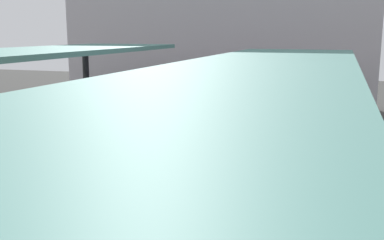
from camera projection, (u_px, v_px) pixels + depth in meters
rail_near_side at (29, 239)px, 9.89m from camera, size 0.08×28.00×0.14m
commuter_train at (179, 115)px, 16.51m from camera, size 2.78×10.11×3.10m
canopy_right at (250, 74)px, 9.12m from camera, size 4.18×21.00×2.99m
platform_bench at (235, 155)px, 12.20m from camera, size 1.40×0.41×0.86m
platform_sign at (274, 139)px, 8.96m from camera, size 0.90×0.08×2.21m
station_building_backdrop at (221, 19)px, 27.83m from camera, size 18.00×6.00×11.00m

